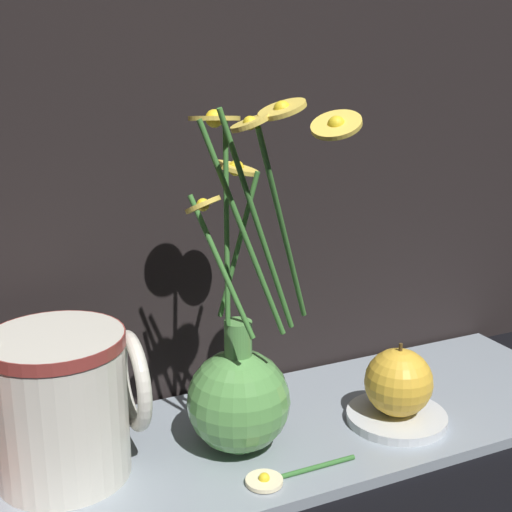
% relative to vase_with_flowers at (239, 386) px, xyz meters
% --- Properties ---
extents(ground_plane, '(6.00, 6.00, 0.00)m').
position_rel_vase_with_flowers_xyz_m(ground_plane, '(0.04, 0.02, -0.08)').
color(ground_plane, black).
extents(shelf, '(0.81, 0.24, 0.01)m').
position_rel_vase_with_flowers_xyz_m(shelf, '(0.04, 0.02, -0.08)').
color(shelf, gray).
rests_on(shelf, ground_plane).
extents(vase_with_flowers, '(0.16, 0.17, 0.36)m').
position_rel_vase_with_flowers_xyz_m(vase_with_flowers, '(0.00, 0.00, 0.00)').
color(vase_with_flowers, '#59994C').
rests_on(vase_with_flowers, shelf).
extents(ceramic_pitcher, '(0.15, 0.13, 0.16)m').
position_rel_vase_with_flowers_xyz_m(ceramic_pitcher, '(-0.17, 0.03, 0.01)').
color(ceramic_pitcher, beige).
rests_on(ceramic_pitcher, shelf).
extents(saucer_plate, '(0.11, 0.11, 0.01)m').
position_rel_vase_with_flowers_xyz_m(saucer_plate, '(0.18, -0.02, -0.07)').
color(saucer_plate, silver).
rests_on(saucer_plate, shelf).
extents(orange_fruit, '(0.07, 0.07, 0.08)m').
position_rel_vase_with_flowers_xyz_m(orange_fruit, '(0.18, -0.02, -0.02)').
color(orange_fruit, gold).
rests_on(orange_fruit, saucer_plate).
extents(loose_daisy, '(0.12, 0.04, 0.01)m').
position_rel_vase_with_flowers_xyz_m(loose_daisy, '(0.01, -0.07, -0.07)').
color(loose_daisy, '#336B2D').
rests_on(loose_daisy, shelf).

